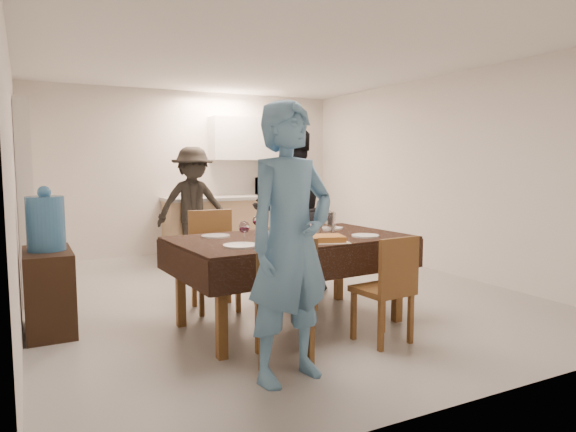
# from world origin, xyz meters

# --- Properties ---
(floor) EXTENTS (5.00, 6.00, 0.02)m
(floor) POSITION_xyz_m (0.00, 0.00, 0.00)
(floor) COLOR #A3A49F
(floor) RESTS_ON ground
(ceiling) EXTENTS (5.00, 6.00, 0.02)m
(ceiling) POSITION_xyz_m (0.00, 0.00, 2.60)
(ceiling) COLOR white
(ceiling) RESTS_ON wall_back
(wall_back) EXTENTS (5.00, 0.02, 2.60)m
(wall_back) POSITION_xyz_m (0.00, 3.00, 1.30)
(wall_back) COLOR silver
(wall_back) RESTS_ON floor
(wall_front) EXTENTS (5.00, 0.02, 2.60)m
(wall_front) POSITION_xyz_m (0.00, -3.00, 1.30)
(wall_front) COLOR silver
(wall_front) RESTS_ON floor
(wall_left) EXTENTS (0.02, 6.00, 2.60)m
(wall_left) POSITION_xyz_m (-2.50, 0.00, 1.30)
(wall_left) COLOR silver
(wall_left) RESTS_ON floor
(wall_right) EXTENTS (0.02, 6.00, 2.60)m
(wall_right) POSITION_xyz_m (2.50, 0.00, 1.30)
(wall_right) COLOR silver
(wall_right) RESTS_ON floor
(stub_partition) EXTENTS (0.15, 1.40, 2.10)m
(stub_partition) POSITION_xyz_m (-2.42, 1.20, 1.05)
(stub_partition) COLOR silver
(stub_partition) RESTS_ON floor
(kitchen_base_cabinet) EXTENTS (2.20, 0.60, 0.86)m
(kitchen_base_cabinet) POSITION_xyz_m (0.60, 2.68, 0.43)
(kitchen_base_cabinet) COLOR tan
(kitchen_base_cabinet) RESTS_ON floor
(kitchen_worktop) EXTENTS (2.24, 0.64, 0.05)m
(kitchen_worktop) POSITION_xyz_m (0.60, 2.68, 0.89)
(kitchen_worktop) COLOR #AFAFAA
(kitchen_worktop) RESTS_ON kitchen_base_cabinet
(upper_cabinet) EXTENTS (1.20, 0.34, 0.70)m
(upper_cabinet) POSITION_xyz_m (0.90, 2.82, 1.85)
(upper_cabinet) COLOR white
(upper_cabinet) RESTS_ON wall_back
(dining_table) EXTENTS (2.12, 1.33, 0.80)m
(dining_table) POSITION_xyz_m (-0.33, -1.14, 0.76)
(dining_table) COLOR black
(dining_table) RESTS_ON floor
(chair_near_left) EXTENTS (0.54, 0.56, 0.51)m
(chair_near_left) POSITION_xyz_m (-0.78, -1.98, 0.57)
(chair_near_left) COLOR brown
(chair_near_left) RESTS_ON floor
(chair_near_right) EXTENTS (0.44, 0.44, 0.48)m
(chair_near_right) POSITION_xyz_m (0.12, -1.97, 0.54)
(chair_near_right) COLOR brown
(chair_near_right) RESTS_ON floor
(chair_far_left) EXTENTS (0.49, 0.49, 0.53)m
(chair_far_left) POSITION_xyz_m (-0.78, -0.48, 0.60)
(chair_far_left) COLOR brown
(chair_far_left) RESTS_ON floor
(chair_far_right) EXTENTS (0.52, 0.55, 0.46)m
(chair_far_right) POSITION_xyz_m (0.12, -0.47, 0.52)
(chair_far_right) COLOR brown
(chair_far_right) RESTS_ON floor
(console) EXTENTS (0.38, 0.77, 0.71)m
(console) POSITION_xyz_m (-2.28, -0.36, 0.36)
(console) COLOR black
(console) RESTS_ON floor
(water_jug) EXTENTS (0.31, 0.31, 0.46)m
(water_jug) POSITION_xyz_m (-2.28, -0.36, 0.94)
(water_jug) COLOR teal
(water_jug) RESTS_ON console
(wine_bottle) EXTENTS (0.08, 0.08, 0.31)m
(wine_bottle) POSITION_xyz_m (-0.38, -1.09, 0.96)
(wine_bottle) COLOR black
(wine_bottle) RESTS_ON dining_table
(water_pitcher) EXTENTS (0.14, 0.14, 0.21)m
(water_pitcher) POSITION_xyz_m (0.02, -1.19, 0.91)
(water_pitcher) COLOR white
(water_pitcher) RESTS_ON dining_table
(savoury_tart) EXTENTS (0.49, 0.43, 0.05)m
(savoury_tart) POSITION_xyz_m (-0.23, -1.52, 0.83)
(savoury_tart) COLOR #AB6932
(savoury_tart) RESTS_ON dining_table
(salad_bowl) EXTENTS (0.20, 0.20, 0.08)m
(salad_bowl) POSITION_xyz_m (-0.03, -0.96, 0.84)
(salad_bowl) COLOR silver
(salad_bowl) RESTS_ON dining_table
(mushroom_dish) EXTENTS (0.20, 0.20, 0.03)m
(mushroom_dish) POSITION_xyz_m (-0.38, -0.86, 0.82)
(mushroom_dish) COLOR silver
(mushroom_dish) RESTS_ON dining_table
(wine_glass_a) EXTENTS (0.09, 0.09, 0.20)m
(wine_glass_a) POSITION_xyz_m (-0.88, -1.39, 0.90)
(wine_glass_a) COLOR white
(wine_glass_a) RESTS_ON dining_table
(wine_glass_b) EXTENTS (0.09, 0.09, 0.19)m
(wine_glass_b) POSITION_xyz_m (0.22, -0.89, 0.90)
(wine_glass_b) COLOR white
(wine_glass_b) RESTS_ON dining_table
(wine_glass_c) EXTENTS (0.08, 0.08, 0.17)m
(wine_glass_c) POSITION_xyz_m (-0.53, -0.84, 0.89)
(wine_glass_c) COLOR white
(wine_glass_c) RESTS_ON dining_table
(plate_near_left) EXTENTS (0.28, 0.28, 0.02)m
(plate_near_left) POSITION_xyz_m (-0.93, -1.44, 0.81)
(plate_near_left) COLOR silver
(plate_near_left) RESTS_ON dining_table
(plate_near_right) EXTENTS (0.25, 0.25, 0.01)m
(plate_near_right) POSITION_xyz_m (0.27, -1.44, 0.81)
(plate_near_right) COLOR silver
(plate_near_right) RESTS_ON dining_table
(plate_far_left) EXTENTS (0.25, 0.25, 0.01)m
(plate_far_left) POSITION_xyz_m (-0.93, -0.84, 0.81)
(plate_far_left) COLOR silver
(plate_far_left) RESTS_ON dining_table
(plate_far_right) EXTENTS (0.26, 0.26, 0.01)m
(plate_far_right) POSITION_xyz_m (0.27, -0.84, 0.81)
(plate_far_right) COLOR silver
(plate_far_right) RESTS_ON dining_table
(microwave) EXTENTS (0.53, 0.36, 0.30)m
(microwave) POSITION_xyz_m (1.35, 2.68, 1.06)
(microwave) COLOR white
(microwave) RESTS_ON kitchen_worktop
(person_near) EXTENTS (0.76, 0.57, 1.86)m
(person_near) POSITION_xyz_m (-0.88, -2.19, 0.93)
(person_near) COLOR #5A8DB3
(person_near) RESTS_ON floor
(person_far) EXTENTS (0.91, 0.72, 1.84)m
(person_far) POSITION_xyz_m (0.22, -0.09, 0.92)
(person_far) COLOR black
(person_far) RESTS_ON floor
(person_kitchen) EXTENTS (1.09, 0.63, 1.69)m
(person_kitchen) POSITION_xyz_m (-0.20, 2.23, 0.85)
(person_kitchen) COLOR black
(person_kitchen) RESTS_ON floor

